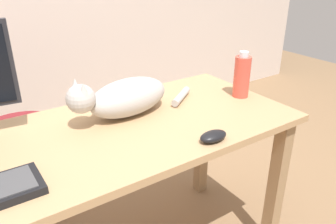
% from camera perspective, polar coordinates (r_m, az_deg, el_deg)
% --- Properties ---
extents(desk, '(1.55, 0.67, 0.74)m').
position_cam_1_polar(desk, '(1.34, -10.28, -7.48)').
color(desk, tan).
rests_on(desk, ground_plane).
extents(office_chair, '(0.48, 0.48, 0.89)m').
position_cam_1_polar(office_chair, '(2.07, -24.79, -5.47)').
color(office_chair, black).
rests_on(office_chair, ground_plane).
extents(cat, '(0.61, 0.23, 0.20)m').
position_cam_1_polar(cat, '(1.38, -7.40, 2.51)').
color(cat, '#B2ADA8').
rests_on(cat, desk).
extents(computer_mouse, '(0.11, 0.06, 0.04)m').
position_cam_1_polar(computer_mouse, '(1.22, 7.64, -4.07)').
color(computer_mouse, black).
rests_on(computer_mouse, desk).
extents(water_bottle, '(0.07, 0.07, 0.21)m').
position_cam_1_polar(water_bottle, '(1.60, 12.35, 5.94)').
color(water_bottle, '#D84C3D').
rests_on(water_bottle, desk).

